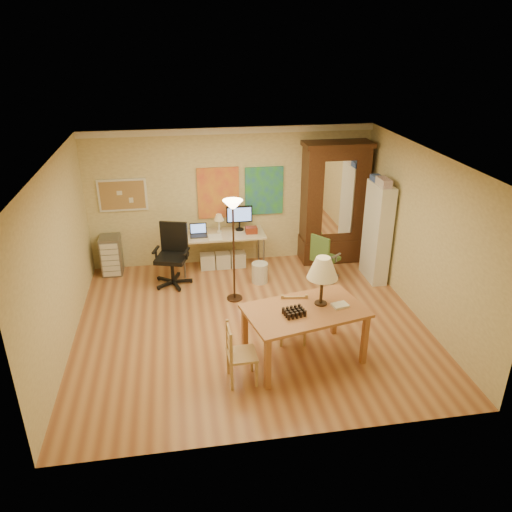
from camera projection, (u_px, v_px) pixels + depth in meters
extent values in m
plane|color=#985736|center=(251.00, 324.00, 8.05)|extent=(5.50, 5.50, 0.00)
cube|color=white|center=(230.00, 130.00, 9.16)|extent=(5.50, 0.08, 0.12)
cube|color=tan|center=(123.00, 195.00, 9.34)|extent=(0.90, 0.04, 0.62)
cube|color=yellow|center=(218.00, 193.00, 9.63)|extent=(0.80, 0.04, 1.00)
cube|color=teal|center=(264.00, 191.00, 9.76)|extent=(0.75, 0.04, 0.95)
cube|color=#986032|center=(305.00, 311.00, 6.88)|extent=(1.80, 1.31, 0.04)
cube|color=#986032|center=(267.00, 364.00, 6.45)|extent=(0.09, 0.09, 0.77)
cube|color=#986032|center=(365.00, 340.00, 6.95)|extent=(0.09, 0.09, 0.77)
cube|color=#986032|center=(245.00, 331.00, 7.15)|extent=(0.09, 0.09, 0.77)
cube|color=#986032|center=(335.00, 311.00, 7.65)|extent=(0.09, 0.09, 0.77)
cylinder|color=black|center=(321.00, 303.00, 7.01)|extent=(0.17, 0.17, 0.02)
cylinder|color=black|center=(321.00, 290.00, 6.92)|extent=(0.04, 0.04, 0.43)
cone|color=#FEEAC6|center=(323.00, 268.00, 6.78)|extent=(0.43, 0.43, 0.30)
cube|color=white|center=(340.00, 305.00, 6.94)|extent=(0.25, 0.21, 0.03)
cube|color=black|center=(294.00, 312.00, 6.72)|extent=(0.35, 0.30, 0.09)
cube|color=tan|center=(292.00, 316.00, 7.47)|extent=(0.45, 0.43, 0.04)
cube|color=tan|center=(302.00, 323.00, 7.71)|extent=(0.04, 0.04, 0.39)
cube|color=tan|center=(280.00, 323.00, 7.70)|extent=(0.04, 0.04, 0.39)
cube|color=tan|center=(305.00, 334.00, 7.41)|extent=(0.04, 0.04, 0.39)
cube|color=tan|center=(281.00, 335.00, 7.40)|extent=(0.04, 0.04, 0.39)
cube|color=tan|center=(306.00, 309.00, 7.23)|extent=(0.04, 0.04, 0.46)
cube|color=tan|center=(282.00, 309.00, 7.22)|extent=(0.04, 0.04, 0.46)
cube|color=tan|center=(294.00, 306.00, 7.20)|extent=(0.35, 0.07, 0.05)
cube|color=tan|center=(242.00, 355.00, 6.59)|extent=(0.39, 0.41, 0.04)
cube|color=tan|center=(257.00, 374.00, 6.55)|extent=(0.04, 0.04, 0.39)
cube|color=tan|center=(252.00, 359.00, 6.86)|extent=(0.04, 0.04, 0.39)
cube|color=tan|center=(232.00, 377.00, 6.50)|extent=(0.04, 0.04, 0.39)
cube|color=tan|center=(228.00, 362.00, 6.81)|extent=(0.04, 0.04, 0.39)
cube|color=tan|center=(231.00, 349.00, 6.31)|extent=(0.04, 0.04, 0.46)
cube|color=tan|center=(227.00, 334.00, 6.62)|extent=(0.04, 0.04, 0.46)
cube|color=tan|center=(229.00, 339.00, 6.45)|extent=(0.04, 0.35, 0.05)
cylinder|color=#392417|center=(235.00, 298.00, 8.79)|extent=(0.27, 0.27, 0.03)
cylinder|color=#392417|center=(234.00, 254.00, 8.43)|extent=(0.04, 0.04, 1.71)
cone|color=#FFE0A5|center=(233.00, 204.00, 8.07)|extent=(0.33, 0.33, 0.14)
cube|color=tan|center=(222.00, 234.00, 9.62)|extent=(1.62, 0.71, 0.03)
cylinder|color=slate|center=(184.00, 261.00, 9.39)|extent=(0.04, 0.04, 0.71)
cylinder|color=slate|center=(264.00, 256.00, 9.61)|extent=(0.04, 0.04, 0.71)
cylinder|color=slate|center=(183.00, 248.00, 9.93)|extent=(0.04, 0.04, 0.71)
cylinder|color=slate|center=(259.00, 244.00, 10.15)|extent=(0.04, 0.04, 0.71)
cube|color=black|center=(199.00, 236.00, 9.49)|extent=(0.32, 0.22, 0.02)
cube|color=black|center=(198.00, 227.00, 9.60)|extent=(0.32, 0.06, 0.21)
cube|color=black|center=(239.00, 214.00, 9.66)|extent=(0.51, 0.04, 0.32)
cone|color=#FEEAC6|center=(219.00, 217.00, 9.57)|extent=(0.20, 0.20, 0.12)
cube|color=white|center=(215.00, 237.00, 9.45)|extent=(0.25, 0.32, 0.01)
cube|color=maroon|center=(251.00, 230.00, 9.62)|extent=(0.22, 0.16, 0.12)
cube|color=white|center=(208.00, 261.00, 9.85)|extent=(0.28, 0.24, 0.30)
cube|color=white|center=(223.00, 260.00, 9.90)|extent=(0.28, 0.24, 0.30)
cube|color=silver|center=(238.00, 259.00, 9.94)|extent=(0.28, 0.24, 0.30)
cylinder|color=black|center=(172.00, 271.00, 9.19)|extent=(0.07, 0.07, 0.44)
cube|color=black|center=(172.00, 258.00, 9.08)|extent=(0.65, 0.64, 0.08)
cube|color=black|center=(174.00, 237.00, 9.16)|extent=(0.50, 0.20, 0.57)
cube|color=black|center=(156.00, 250.00, 9.05)|extent=(0.14, 0.33, 0.03)
cube|color=black|center=(186.00, 251.00, 8.98)|extent=(0.14, 0.33, 0.03)
cylinder|color=slate|center=(325.00, 268.00, 9.41)|extent=(0.05, 0.05, 0.36)
cube|color=#456D31|center=(325.00, 258.00, 9.33)|extent=(0.58, 0.59, 0.06)
cube|color=#456D31|center=(320.00, 248.00, 9.09)|extent=(0.28, 0.35, 0.46)
cube|color=slate|center=(336.00, 256.00, 9.13)|extent=(0.23, 0.19, 0.03)
cube|color=slate|center=(316.00, 249.00, 9.42)|extent=(0.23, 0.19, 0.03)
cube|color=slate|center=(111.00, 255.00, 9.58)|extent=(0.38, 0.43, 0.75)
cube|color=silver|center=(110.00, 260.00, 9.38)|extent=(0.32, 0.02, 0.65)
cube|color=#33150D|center=(333.00, 205.00, 9.87)|extent=(1.22, 0.56, 2.33)
cube|color=#33150D|center=(331.00, 247.00, 10.25)|extent=(1.27, 0.60, 0.47)
cube|color=white|center=(339.00, 198.00, 9.52)|extent=(0.61, 0.01, 1.44)
cube|color=#33150D|center=(338.00, 144.00, 9.37)|extent=(1.31, 0.62, 0.09)
cube|color=white|center=(377.00, 233.00, 9.17)|extent=(0.28, 0.74, 1.85)
cube|color=#993333|center=(375.00, 259.00, 9.24)|extent=(0.17, 0.37, 0.22)
cube|color=#334C99|center=(375.00, 198.00, 9.08)|extent=(0.17, 0.26, 0.19)
cylinder|color=silver|center=(260.00, 273.00, 9.31)|extent=(0.30, 0.30, 0.38)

